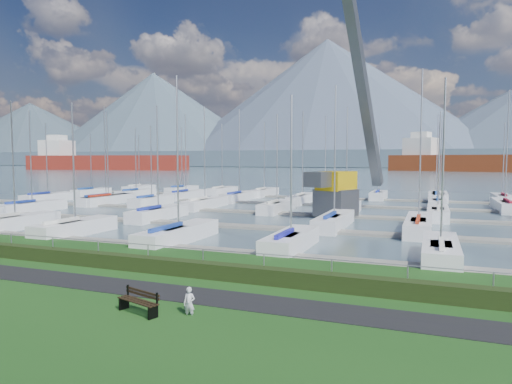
% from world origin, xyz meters
% --- Properties ---
extents(path, '(160.00, 2.00, 0.04)m').
position_xyz_m(path, '(0.00, -3.00, 0.01)').
color(path, black).
rests_on(path, grass).
extents(water, '(800.00, 540.00, 0.20)m').
position_xyz_m(water, '(0.00, 260.00, -0.40)').
color(water, '#495F6B').
extents(hedge, '(80.00, 0.70, 0.70)m').
position_xyz_m(hedge, '(0.00, -0.40, 0.35)').
color(hedge, black).
rests_on(hedge, grass).
extents(fence, '(80.00, 0.04, 0.04)m').
position_xyz_m(fence, '(0.00, 0.00, 1.20)').
color(fence, '#919398').
rests_on(fence, grass).
extents(foothill, '(900.00, 80.00, 12.00)m').
position_xyz_m(foothill, '(0.00, 330.00, 6.00)').
color(foothill, '#485A6A').
rests_on(foothill, water).
extents(mountains, '(1190.00, 360.00, 115.00)m').
position_xyz_m(mountains, '(7.35, 404.62, 46.68)').
color(mountains, '#3C4B58').
rests_on(mountains, water).
extents(docks, '(90.00, 41.60, 0.25)m').
position_xyz_m(docks, '(0.00, 26.00, -0.22)').
color(docks, slate).
rests_on(docks, water).
extents(bench_right, '(1.84, 0.92, 0.85)m').
position_xyz_m(bench_right, '(2.41, -5.54, 0.42)').
color(bench_right, black).
rests_on(bench_right, grass).
extents(person, '(0.44, 0.31, 1.12)m').
position_xyz_m(person, '(4.13, -5.06, 0.56)').
color(person, silver).
rests_on(person, grass).
extents(crane, '(6.01, 13.48, 22.35)m').
position_xyz_m(crane, '(3.71, 26.11, 5.33)').
color(crane, '#505157').
rests_on(crane, water).
extents(cargo_ship_west, '(90.95, 28.28, 21.50)m').
position_xyz_m(cargo_ship_west, '(-158.69, 184.47, 3.64)').
color(cargo_ship_west, maroon).
rests_on(cargo_ship_west, water).
extents(cargo_ship_mid, '(90.13, 42.33, 21.50)m').
position_xyz_m(cargo_ship_mid, '(31.99, 217.75, 3.65)').
color(cargo_ship_mid, maroon).
rests_on(cargo_ship_mid, water).
extents(sailboat_fleet, '(76.30, 49.53, 13.44)m').
position_xyz_m(sailboat_fleet, '(-2.09, 29.21, 5.40)').
color(sailboat_fleet, '#1F469C').
rests_on(sailboat_fleet, water).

